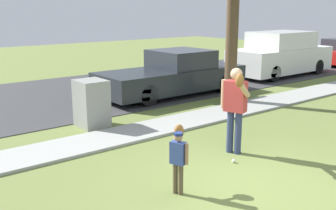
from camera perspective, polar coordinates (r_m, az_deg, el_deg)
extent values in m
plane|color=olive|center=(9.39, -4.80, -4.30)|extent=(48.00, 48.00, 0.00)
cube|color=#A3A39E|center=(9.46, -5.14, -3.98)|extent=(36.00, 1.20, 0.06)
cube|color=#38383A|center=(13.79, -16.67, 1.01)|extent=(36.00, 6.80, 0.02)
cylinder|color=navy|center=(8.21, 9.90, -3.92)|extent=(0.14, 0.14, 0.87)
cylinder|color=navy|center=(8.27, 8.80, -3.74)|extent=(0.14, 0.14, 0.87)
cube|color=#B73838|center=(8.05, 9.55, 1.23)|extent=(0.36, 0.47, 0.62)
sphere|color=tan|center=(7.97, 9.67, 4.35)|extent=(0.24, 0.24, 0.24)
cylinder|color=tan|center=(7.67, 10.63, 2.27)|extent=(0.54, 0.27, 0.42)
ellipsoid|color=brown|center=(7.45, 10.11, 3.46)|extent=(0.25, 0.20, 0.26)
cylinder|color=tan|center=(8.15, 7.88, 1.57)|extent=(0.10, 0.10, 0.58)
cylinder|color=brown|center=(6.48, 1.04, -10.30)|extent=(0.08, 0.08, 0.51)
cylinder|color=brown|center=(6.43, 1.82, -10.49)|extent=(0.08, 0.08, 0.51)
cube|color=#33478C|center=(6.29, 1.45, -6.79)|extent=(0.21, 0.27, 0.36)
sphere|color=#A87A5B|center=(6.21, 1.47, -4.56)|extent=(0.14, 0.14, 0.14)
cylinder|color=navy|center=(6.19, 1.47, -4.11)|extent=(0.14, 0.14, 0.04)
cylinder|color=#A87A5B|center=(6.44, 1.00, -5.08)|extent=(0.31, 0.16, 0.24)
ellipsoid|color=brown|center=(6.51, 1.55, -3.86)|extent=(0.25, 0.20, 0.26)
cylinder|color=#A87A5B|center=(6.22, 2.65, -6.96)|extent=(0.06, 0.06, 0.34)
sphere|color=white|center=(7.84, 9.29, -7.83)|extent=(0.07, 0.07, 0.07)
cube|color=gray|center=(10.11, -10.77, 0.23)|extent=(0.67, 0.76, 1.17)
cylinder|color=brown|center=(12.52, 9.08, 10.52)|extent=(0.37, 0.37, 4.49)
cube|color=#23282D|center=(13.61, 0.56, 3.72)|extent=(5.20, 1.95, 0.70)
cube|color=#2D333D|center=(13.76, 1.84, 6.56)|extent=(1.82, 1.79, 0.60)
cylinder|color=black|center=(12.01, -2.82, 1.38)|extent=(0.64, 0.22, 0.64)
cylinder|color=black|center=(13.43, -7.14, 2.59)|extent=(0.64, 0.22, 0.64)
cylinder|color=black|center=(14.10, 7.89, 3.09)|extent=(0.64, 0.22, 0.64)
cylinder|color=black|center=(15.32, 3.21, 4.04)|extent=(0.64, 0.22, 0.64)
cube|color=silver|center=(18.25, 15.62, 6.23)|extent=(5.00, 1.95, 1.00)
cube|color=silver|center=(18.17, 15.79, 8.88)|extent=(2.75, 1.79, 0.70)
cylinder|color=black|center=(16.56, 14.78, 4.32)|extent=(0.64, 0.22, 0.64)
cylinder|color=black|center=(17.63, 10.28, 5.10)|extent=(0.64, 0.22, 0.64)
cylinder|color=black|center=(19.11, 20.41, 5.11)|extent=(0.64, 0.22, 0.64)
cylinder|color=black|center=(20.05, 16.19, 5.78)|extent=(0.64, 0.22, 0.64)
cylinder|color=black|center=(22.33, 20.55, 6.20)|extent=(0.64, 0.22, 0.64)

